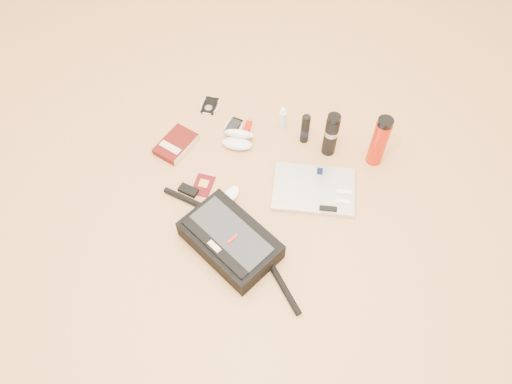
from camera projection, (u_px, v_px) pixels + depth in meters
ground at (242, 203)px, 2.21m from camera, size 4.00×4.00×0.00m
messenger_bag at (230, 240)px, 2.05m from camera, size 0.76×0.38×0.11m
laptop at (314, 189)px, 2.23m from camera, size 0.42×0.35×0.04m
book at (176, 144)px, 2.36m from camera, size 0.16×0.22×0.04m
passport at (203, 185)px, 2.25m from camera, size 0.10×0.13×0.01m
mouse at (231, 194)px, 2.21m from camera, size 0.07×0.10×0.03m
sunglasses_case at (238, 139)px, 2.37m from camera, size 0.17×0.15×0.08m
ipod at (210, 105)px, 2.51m from camera, size 0.11×0.12×0.01m
phone at (234, 126)px, 2.44m from camera, size 0.08×0.11×0.01m
inhaler at (248, 126)px, 2.43m from camera, size 0.04×0.10×0.03m
spray_bottle at (283, 119)px, 2.40m from camera, size 0.04×0.04×0.13m
aerosol_can at (305, 128)px, 2.33m from camera, size 0.05×0.05×0.17m
thermos_black at (331, 134)px, 2.26m from camera, size 0.06×0.06×0.24m
thermos_red at (379, 141)px, 2.22m from camera, size 0.07×0.07×0.28m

